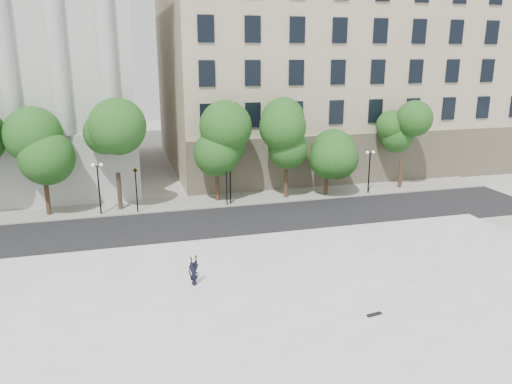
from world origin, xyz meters
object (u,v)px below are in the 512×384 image
Objects in this scene: traffic_light_east at (226,164)px; person_lying at (194,281)px; traffic_light_west at (135,169)px; skateboard at (374,314)px.

person_lying is at bearing -108.53° from traffic_light_east.
traffic_light_west is 1.01× the size of traffic_light_east.
skateboard is at bearing -63.70° from traffic_light_west.
person_lying is (2.31, -14.83, -3.00)m from traffic_light_west.
traffic_light_east reaches higher than skateboard.
traffic_light_west reaches higher than skateboard.
traffic_light_east reaches higher than person_lying.
skateboard is at bearing -82.34° from traffic_light_east.
person_lying is 9.41m from skateboard.
traffic_light_west is at bearing 107.35° from skateboard.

